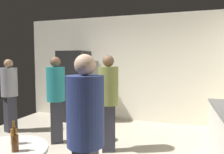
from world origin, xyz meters
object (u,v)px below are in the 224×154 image
Objects in this scene: refrigerator at (74,86)px; beer_bottle_brown at (15,142)px; person_in_olive_shirt at (108,96)px; person_in_teal_shirt at (56,93)px; person_in_gray_shirt at (9,90)px; beer_bottle_amber at (14,136)px; person_in_navy_shirt at (86,129)px.

beer_bottle_brown is (1.20, -3.44, -0.08)m from refrigerator.
person_in_teal_shirt is (-1.06, 0.06, -0.01)m from person_in_olive_shirt.
refrigerator reaches higher than person_in_olive_shirt.
person_in_olive_shirt reaches higher than person_in_gray_shirt.
refrigerator is 1.56m from person_in_gray_shirt.
beer_bottle_amber is at bearing -31.75° from person_in_gray_shirt.
person_in_olive_shirt is at bearing 81.71° from beer_bottle_brown.
person_in_gray_shirt is at bearing 133.99° from beer_bottle_amber.
person_in_gray_shirt is at bearing -119.84° from person_in_olive_shirt.
person_in_teal_shirt is at bearing 109.95° from beer_bottle_amber.
beer_bottle_brown is at bearing -11.92° from person_in_teal_shirt.
refrigerator is 1.13× the size of person_in_gray_shirt.
person_in_navy_shirt is at bearing 16.72° from beer_bottle_brown.
person_in_teal_shirt is 1.36m from person_in_gray_shirt.
beer_bottle_amber is at bearing 2.67° from person_in_navy_shirt.
person_in_olive_shirt reaches higher than beer_bottle_amber.
person_in_navy_shirt is (1.41, -1.74, -0.01)m from person_in_teal_shirt.
person_in_teal_shirt is 2.24m from person_in_navy_shirt.
person_in_olive_shirt is at bearing 76.58° from beer_bottle_amber.
beer_bottle_brown is at bearing -31.67° from person_in_gray_shirt.
beer_bottle_amber is 0.14× the size of person_in_teal_shirt.
person_in_olive_shirt is at bearing 6.52° from person_in_gray_shirt.
person_in_olive_shirt is 1.04× the size of person_in_gray_shirt.
person_in_gray_shirt is (-1.98, 2.05, 0.11)m from beer_bottle_amber.
person_in_teal_shirt is at bearing -115.40° from person_in_olive_shirt.
refrigerator reaches higher than person_in_navy_shirt.
person_in_navy_shirt is at bearing 3.56° from beer_bottle_amber.
person_in_gray_shirt is at bearing -135.41° from person_in_teal_shirt.
refrigerator is 1.09× the size of person_in_olive_shirt.
person_in_olive_shirt is (0.41, 1.72, 0.15)m from beer_bottle_amber.
person_in_gray_shirt is at bearing -37.05° from person_in_navy_shirt.
refrigerator is at bearing -159.12° from person_in_olive_shirt.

